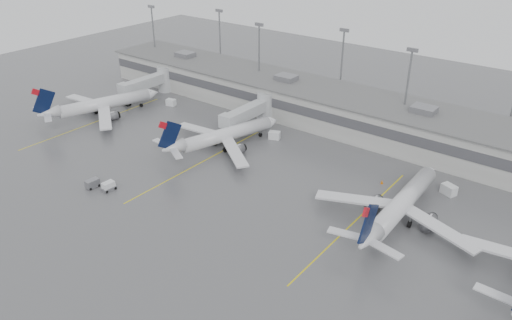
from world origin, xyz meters
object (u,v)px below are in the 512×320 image
Objects in this scene: jet_far_left at (99,104)px; jet_mid_right at (400,205)px; jet_mid_left at (222,135)px; baggage_tug at (109,187)px.

jet_mid_right is at bearing 18.43° from jet_far_left.
jet_far_left is 36.35m from jet_mid_left.
jet_far_left is at bearing 179.95° from jet_mid_right.
baggage_tug is at bearing -83.78° from jet_mid_left.
jet_mid_left reaches higher than baggage_tug.
baggage_tug is at bearing -17.39° from jet_far_left.
jet_mid_left is at bearing 174.50° from jet_mid_right.
jet_far_left is 0.96× the size of jet_mid_right.
jet_mid_left is 41.79m from jet_mid_right.
jet_far_left is 1.04× the size of jet_mid_left.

